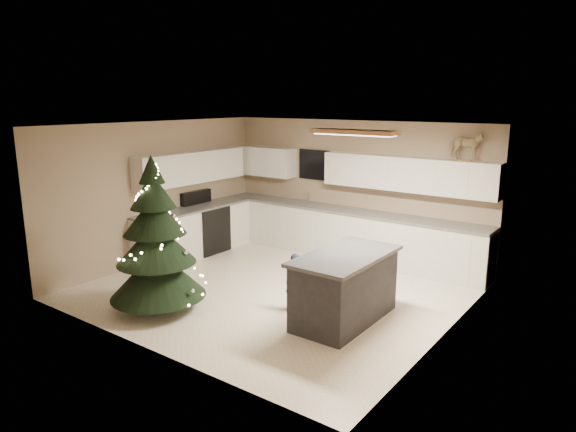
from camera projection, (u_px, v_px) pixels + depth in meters
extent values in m
plane|color=silver|center=(275.00, 290.00, 8.23)|extent=(5.50, 5.50, 0.00)
cube|color=#9F856D|center=(354.00, 188.00, 9.91)|extent=(5.50, 0.02, 2.60)
cube|color=#9F856D|center=(144.00, 247.00, 5.97)|extent=(5.50, 0.02, 2.60)
cube|color=#9F856D|center=(158.00, 192.00, 9.52)|extent=(0.02, 5.00, 2.60)
cube|color=#9F856D|center=(450.00, 238.00, 6.36)|extent=(0.02, 5.00, 2.60)
cube|color=silver|center=(274.00, 126.00, 7.65)|extent=(5.50, 5.00, 0.02)
cube|color=brown|center=(354.00, 132.00, 6.99)|extent=(1.25, 0.32, 0.06)
cube|color=white|center=(354.00, 134.00, 7.00)|extent=(1.15, 0.24, 0.02)
cube|color=white|center=(345.00, 234.00, 9.86)|extent=(5.48, 0.60, 0.90)
cube|color=white|center=(194.00, 232.00, 10.01)|extent=(0.60, 2.60, 0.90)
cube|color=slate|center=(345.00, 210.00, 9.75)|extent=(5.48, 0.62, 0.04)
cube|color=slate|center=(194.00, 209.00, 9.90)|extent=(0.62, 2.60, 0.04)
cube|color=white|center=(265.00, 161.00, 10.86)|extent=(1.40, 0.35, 0.60)
cube|color=white|center=(407.00, 174.00, 9.02)|extent=(3.20, 0.35, 0.60)
cube|color=white|center=(192.00, 167.00, 9.90)|extent=(0.35, 2.60, 0.60)
cube|color=black|center=(314.00, 165.00, 10.31)|extent=(0.70, 0.04, 0.60)
cube|color=#99999E|center=(306.00, 206.00, 10.28)|extent=(0.55, 0.40, 0.06)
cylinder|color=#99999E|center=(309.00, 197.00, 10.32)|extent=(0.03, 0.03, 0.24)
cube|color=black|center=(206.00, 229.00, 10.24)|extent=(0.64, 0.75, 0.90)
cube|color=black|center=(196.00, 198.00, 10.25)|extent=(0.10, 0.75, 0.30)
cube|color=black|center=(345.00, 289.00, 7.01)|extent=(0.80, 1.60, 0.90)
cube|color=#2C2B31|center=(346.00, 256.00, 6.90)|extent=(0.90, 1.70, 0.05)
cylinder|color=brown|center=(323.00, 262.00, 7.62)|extent=(0.33, 0.33, 0.04)
cylinder|color=brown|center=(311.00, 283.00, 7.67)|extent=(0.04, 0.04, 0.59)
cylinder|color=brown|center=(325.00, 286.00, 7.53)|extent=(0.04, 0.04, 0.59)
cylinder|color=brown|center=(320.00, 279.00, 7.85)|extent=(0.04, 0.04, 0.59)
cylinder|color=brown|center=(333.00, 282.00, 7.72)|extent=(0.04, 0.04, 0.59)
cube|color=brown|center=(322.00, 289.00, 7.72)|extent=(0.25, 0.03, 0.03)
cylinder|color=#3F2816|center=(159.00, 299.00, 7.45)|extent=(0.12, 0.12, 0.30)
cone|color=black|center=(157.00, 273.00, 7.37)|extent=(1.36, 1.36, 0.70)
cone|color=black|center=(156.00, 243.00, 7.26)|extent=(1.12, 1.12, 0.60)
cone|color=black|center=(154.00, 215.00, 7.18)|extent=(0.88, 0.88, 0.55)
cone|color=black|center=(153.00, 190.00, 7.10)|extent=(0.64, 0.64, 0.50)
cone|color=black|center=(151.00, 169.00, 7.03)|extent=(0.36, 0.36, 0.40)
sphere|color=#FFD88C|center=(193.00, 304.00, 7.02)|extent=(0.04, 0.04, 0.04)
sphere|color=#FFD88C|center=(202.00, 295.00, 7.21)|extent=(0.04, 0.04, 0.04)
sphere|color=#FFD88C|center=(205.00, 287.00, 7.42)|extent=(0.04, 0.04, 0.04)
sphere|color=#FFD88C|center=(204.00, 279.00, 7.61)|extent=(0.04, 0.04, 0.04)
sphere|color=#FFD88C|center=(199.00, 272.00, 7.77)|extent=(0.04, 0.04, 0.04)
sphere|color=#FFD88C|center=(190.00, 267.00, 7.89)|extent=(0.04, 0.04, 0.04)
sphere|color=#FFD88C|center=(179.00, 263.00, 7.95)|extent=(0.04, 0.04, 0.04)
sphere|color=#FFD88C|center=(166.00, 260.00, 7.95)|extent=(0.04, 0.04, 0.04)
sphere|color=#FFD88C|center=(153.00, 258.00, 7.90)|extent=(0.04, 0.04, 0.04)
sphere|color=#FFD88C|center=(141.00, 257.00, 7.79)|extent=(0.04, 0.04, 0.04)
sphere|color=#FFD88C|center=(131.00, 257.00, 7.64)|extent=(0.04, 0.04, 0.04)
sphere|color=#FFD88C|center=(123.00, 258.00, 7.47)|extent=(0.04, 0.04, 0.04)
sphere|color=#FFD88C|center=(119.00, 259.00, 7.29)|extent=(0.04, 0.04, 0.04)
sphere|color=#FFD88C|center=(119.00, 259.00, 7.13)|extent=(0.04, 0.04, 0.04)
sphere|color=#FFD88C|center=(122.00, 259.00, 6.99)|extent=(0.04, 0.04, 0.04)
sphere|color=#FFD88C|center=(129.00, 258.00, 6.89)|extent=(0.04, 0.04, 0.04)
sphere|color=#FFD88C|center=(139.00, 256.00, 6.83)|extent=(0.04, 0.04, 0.04)
sphere|color=#FFD88C|center=(149.00, 253.00, 6.83)|extent=(0.04, 0.04, 0.04)
sphere|color=#FFD88C|center=(160.00, 249.00, 6.86)|extent=(0.04, 0.04, 0.04)
sphere|color=#FFD88C|center=(170.00, 244.00, 6.93)|extent=(0.04, 0.04, 0.04)
sphere|color=#FFD88C|center=(177.00, 239.00, 7.03)|extent=(0.04, 0.04, 0.04)
sphere|color=#FFD88C|center=(181.00, 234.00, 7.14)|extent=(0.04, 0.04, 0.04)
sphere|color=#FFD88C|center=(182.00, 228.00, 7.25)|extent=(0.04, 0.04, 0.04)
sphere|color=#FFD88C|center=(181.00, 224.00, 7.35)|extent=(0.04, 0.04, 0.04)
sphere|color=#FFD88C|center=(177.00, 219.00, 7.43)|extent=(0.04, 0.04, 0.04)
sphere|color=#FFD88C|center=(171.00, 215.00, 7.47)|extent=(0.04, 0.04, 0.04)
sphere|color=#FFD88C|center=(164.00, 212.00, 7.49)|extent=(0.04, 0.04, 0.04)
sphere|color=#FFD88C|center=(157.00, 209.00, 7.47)|extent=(0.04, 0.04, 0.04)
sphere|color=#FFD88C|center=(150.00, 207.00, 7.42)|extent=(0.04, 0.04, 0.04)
sphere|color=#FFD88C|center=(144.00, 205.00, 7.35)|extent=(0.04, 0.04, 0.04)
sphere|color=#FFD88C|center=(140.00, 203.00, 7.27)|extent=(0.04, 0.04, 0.04)
sphere|color=#FFD88C|center=(137.00, 201.00, 7.18)|extent=(0.04, 0.04, 0.04)
sphere|color=#FFD88C|center=(136.00, 199.00, 7.10)|extent=(0.04, 0.04, 0.04)
sphere|color=#FFD88C|center=(137.00, 197.00, 7.02)|extent=(0.04, 0.04, 0.04)
sphere|color=#FFD88C|center=(139.00, 194.00, 6.97)|extent=(0.04, 0.04, 0.04)
sphere|color=#FFD88C|center=(143.00, 192.00, 6.94)|extent=(0.04, 0.04, 0.04)
sphere|color=#FFD88C|center=(147.00, 189.00, 6.92)|extent=(0.04, 0.04, 0.04)
sphere|color=#FFD88C|center=(151.00, 185.00, 6.93)|extent=(0.04, 0.04, 0.04)
sphere|color=#FFD88C|center=(154.00, 182.00, 6.94)|extent=(0.04, 0.04, 0.04)
sphere|color=#FFD88C|center=(157.00, 178.00, 6.97)|extent=(0.04, 0.04, 0.04)
sphere|color=#FFD88C|center=(158.00, 175.00, 7.00)|extent=(0.04, 0.04, 0.04)
sphere|color=#FFD88C|center=(158.00, 171.00, 7.02)|extent=(0.04, 0.04, 0.04)
sphere|color=#FFD88C|center=(157.00, 168.00, 7.04)|extent=(0.04, 0.04, 0.04)
sphere|color=#FFD88C|center=(156.00, 164.00, 7.05)|extent=(0.04, 0.04, 0.04)
sphere|color=silver|center=(188.00, 293.00, 7.05)|extent=(0.07, 0.07, 0.07)
sphere|color=silver|center=(166.00, 261.00, 7.91)|extent=(0.07, 0.07, 0.07)
sphere|color=silver|center=(122.00, 269.00, 7.05)|extent=(0.07, 0.07, 0.07)
sphere|color=silver|center=(183.00, 254.00, 7.16)|extent=(0.07, 0.07, 0.07)
sphere|color=silver|center=(154.00, 234.00, 7.61)|extent=(0.07, 0.07, 0.07)
sphere|color=silver|center=(136.00, 234.00, 6.97)|extent=(0.07, 0.07, 0.07)
sphere|color=silver|center=(173.00, 218.00, 7.18)|extent=(0.07, 0.07, 0.07)
sphere|color=silver|center=(148.00, 204.00, 7.31)|extent=(0.07, 0.07, 0.07)
sphere|color=silver|center=(147.00, 196.00, 6.98)|extent=(0.07, 0.07, 0.07)
sphere|color=silver|center=(159.00, 183.00, 7.10)|extent=(0.07, 0.07, 0.07)
sphere|color=silver|center=(150.00, 171.00, 7.05)|extent=(0.07, 0.07, 0.07)
imported|color=black|center=(296.00, 282.00, 7.39)|extent=(0.36, 0.35, 0.83)
cube|color=brown|center=(464.00, 160.00, 8.36)|extent=(0.22, 0.02, 0.02)
cube|color=brown|center=(465.00, 160.00, 8.41)|extent=(0.22, 0.02, 0.02)
imported|color=beige|center=(466.00, 145.00, 8.33)|extent=(0.59, 0.32, 0.48)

